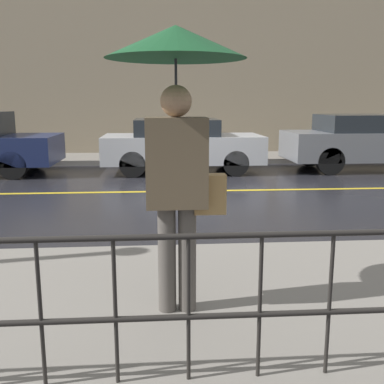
# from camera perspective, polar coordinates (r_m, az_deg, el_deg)

# --- Properties ---
(ground_plane) EXTENTS (80.00, 80.00, 0.00)m
(ground_plane) POSITION_cam_1_polar(r_m,az_deg,el_deg) (9.02, 2.02, 0.14)
(ground_plane) COLOR black
(sidewalk_near) EXTENTS (28.00, 2.80, 0.15)m
(sidewalk_near) POSITION_cam_1_polar(r_m,az_deg,el_deg) (4.03, 10.56, -13.47)
(sidewalk_near) COLOR slate
(sidewalk_near) RESTS_ON ground_plane
(sidewalk_far) EXTENTS (28.00, 2.01, 0.15)m
(sidewalk_far) POSITION_cam_1_polar(r_m,az_deg,el_deg) (13.82, -0.22, 4.35)
(sidewalk_far) COLOR slate
(sidewalk_far) RESTS_ON ground_plane
(lane_marking) EXTENTS (25.20, 0.12, 0.01)m
(lane_marking) POSITION_cam_1_polar(r_m,az_deg,el_deg) (9.02, 2.02, 0.17)
(lane_marking) COLOR gold
(lane_marking) RESTS_ON ground_plane
(building_storefront) EXTENTS (28.00, 0.30, 6.31)m
(building_storefront) POSITION_cam_1_polar(r_m,az_deg,el_deg) (14.93, -0.56, 16.72)
(building_storefront) COLOR gray
(building_storefront) RESTS_ON ground_plane
(railing_foreground) EXTENTS (12.00, 0.04, 0.89)m
(railing_foreground) POSITION_cam_1_polar(r_m,az_deg,el_deg) (2.77, 17.20, -11.04)
(railing_foreground) COLOR black
(railing_foreground) RESTS_ON sidewalk_near
(pedestrian) EXTENTS (1.01, 1.01, 2.13)m
(pedestrian) POSITION_cam_1_polar(r_m,az_deg,el_deg) (3.30, -1.94, 12.13)
(pedestrian) COLOR #4C4742
(pedestrian) RESTS_ON sidewalk_near
(car_silver) EXTENTS (3.97, 1.78, 1.34)m
(car_silver) POSITION_cam_1_polar(r_m,az_deg,el_deg) (11.44, -1.36, 6.05)
(car_silver) COLOR #B2B5BA
(car_silver) RESTS_ON ground_plane
(car_grey) EXTENTS (4.45, 1.76, 1.44)m
(car_grey) POSITION_cam_1_polar(r_m,az_deg,el_deg) (12.69, 21.66, 6.02)
(car_grey) COLOR slate
(car_grey) RESTS_ON ground_plane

